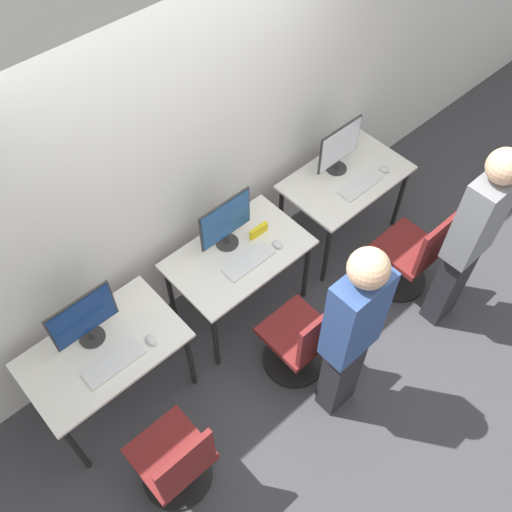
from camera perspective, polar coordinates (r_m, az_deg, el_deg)
The scene contains 20 objects.
ground_plane at distance 4.61m, azimuth 1.07°, elevation -7.54°, with size 20.00×20.00×0.00m, color #3D3D42.
wall_back at distance 3.88m, azimuth -6.40°, elevation 10.23°, with size 12.00×0.05×2.80m.
desk_left at distance 3.92m, azimuth -14.84°, elevation -9.63°, with size 1.03×0.64×0.73m.
monitor_left at distance 3.71m, azimuth -16.83°, elevation -6.07°, with size 0.45×0.17×0.43m.
keyboard_left at distance 3.76m, azimuth -14.03°, elevation -10.34°, with size 0.40×0.15×0.02m.
mouse_left at distance 3.79m, azimuth -10.46°, elevation -8.25°, with size 0.06×0.09×0.03m.
office_chair_left at distance 3.84m, azimuth -7.95°, elevation -19.85°, with size 0.48×0.48×0.90m.
desk_center at distance 4.21m, azimuth -1.74°, elevation -0.44°, with size 1.03×0.64×0.73m.
monitor_center at distance 4.02m, azimuth -3.05°, elevation 3.37°, with size 0.45×0.17×0.43m.
keyboard_center at distance 4.07m, azimuth -0.75°, elevation -0.53°, with size 0.40×0.15×0.02m.
mouse_center at distance 4.16m, azimuth 2.15°, elevation 1.18°, with size 0.06×0.09×0.03m.
office_chair_center at distance 4.16m, azimuth 4.56°, elevation -8.51°, with size 0.48×0.48×0.90m.
person_center at distance 3.54m, azimuth 9.51°, elevation -7.58°, with size 0.36×0.23×1.75m.
desk_right at distance 4.77m, azimuth 8.92°, elevation 7.11°, with size 1.03×0.64×0.73m.
monitor_right at distance 4.60m, azimuth 8.34°, elevation 10.69°, with size 0.45×0.17×0.43m.
keyboard_right at distance 4.64m, azimuth 10.39°, elevation 7.01°, with size 0.40×0.15×0.02m.
mouse_right at distance 4.80m, azimuth 12.71°, elevation 8.48°, with size 0.06×0.09×0.03m.
office_chair_right at distance 4.72m, azimuth 15.23°, elevation -0.10°, with size 0.48×0.48×0.90m.
person_right at distance 4.19m, azimuth 20.72°, elevation 1.78°, with size 0.36×0.23×1.75m.
placard_center at distance 4.21m, azimuth 0.25°, elevation 2.54°, with size 0.16×0.03×0.08m.
Camera 1 is at (-1.59, -1.63, 4.01)m, focal length 40.00 mm.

